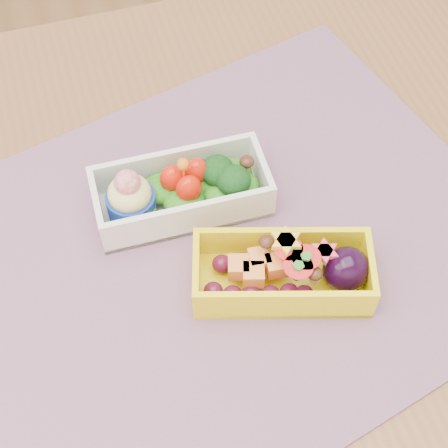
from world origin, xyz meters
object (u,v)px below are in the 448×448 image
object	(u,v)px
table	(203,321)
placemat	(218,252)
bento_white	(181,192)
bento_yellow	(287,272)

from	to	relation	value
table	placemat	world-z (taller)	placemat
bento_white	bento_yellow	xyz separation A→B (m)	(0.07, -0.12, -0.00)
placemat	bento_white	xyz separation A→B (m)	(-0.02, 0.06, 0.03)
placemat	table	bearing A→B (deg)	-141.13
bento_yellow	bento_white	bearing A→B (deg)	137.36
table	bento_white	size ratio (longest dim) A/B	6.93
table	placemat	xyz separation A→B (m)	(0.02, 0.02, 0.10)
placemat	bento_yellow	xyz separation A→B (m)	(0.05, -0.05, 0.02)
bento_yellow	table	bearing A→B (deg)	171.23
bento_white	placemat	bearing A→B (deg)	-71.04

